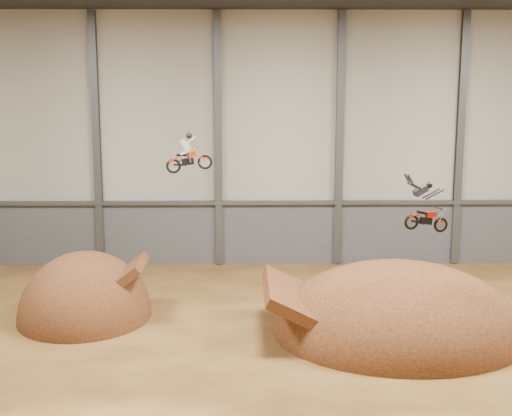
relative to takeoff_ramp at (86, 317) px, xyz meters
The scene contains 12 objects.
floor 10.75m from the takeoff_ramp, 33.56° to the right, with size 40.00×40.00×0.00m, color #513415.
back_wall 14.54m from the takeoff_ramp, 45.33° to the left, with size 40.00×0.10×14.00m, color #B0AB9C.
lower_band_back 12.79m from the takeoff_ramp, 45.01° to the left, with size 39.80×0.18×3.50m, color #4F5156.
steel_rail 13.05m from the takeoff_ramp, 44.52° to the left, with size 39.80×0.35×0.20m, color #47494F.
steel_column_1 11.34m from the takeoff_ramp, 96.72° to the left, with size 0.40×0.36×13.90m, color #47494F.
steel_column_2 12.61m from the takeoff_ramp, 57.60° to the left, with size 0.40×0.36×13.90m, color #47494F.
steel_column_3 16.69m from the takeoff_ramp, 35.79° to the left, with size 0.40×0.36×13.90m, color #47494F.
steel_column_4 22.06m from the takeoff_ramp, 25.05° to the left, with size 0.40×0.36×13.90m, color #47494F.
takeoff_ramp is the anchor object (origin of this frame).
landing_ramp 13.59m from the takeoff_ramp, ahead, with size 10.31×9.12×5.95m, color #402010.
fmx_rider_a 8.82m from the takeoff_ramp, ahead, with size 1.94×0.74×1.76m, color #CA2F00, non-canonical shape.
fmx_rider_b 15.60m from the takeoff_ramp, 16.99° to the right, with size 2.41×0.69×2.07m, color red, non-canonical shape.
Camera 1 is at (-1.86, -24.32, 10.49)m, focal length 50.00 mm.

